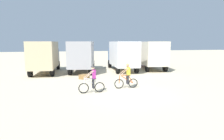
% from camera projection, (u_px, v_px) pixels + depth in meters
% --- Properties ---
extents(ground_plane, '(120.00, 120.00, 0.00)m').
position_uv_depth(ground_plane, '(128.00, 94.00, 12.78)').
color(ground_plane, beige).
extents(box_truck_tan_camper, '(2.87, 6.91, 3.35)m').
position_uv_depth(box_truck_tan_camper, '(45.00, 56.00, 21.13)').
color(box_truck_tan_camper, '#CCB78E').
rests_on(box_truck_tan_camper, ground).
extents(box_truck_grey_hauler, '(3.53, 7.06, 3.35)m').
position_uv_depth(box_truck_grey_hauler, '(82.00, 55.00, 22.13)').
color(box_truck_grey_hauler, '#9E9EA3').
rests_on(box_truck_grey_hauler, ground).
extents(box_truck_avon_van, '(2.68, 6.85, 3.35)m').
position_uv_depth(box_truck_avon_van, '(122.00, 54.00, 23.01)').
color(box_truck_avon_van, white).
rests_on(box_truck_avon_van, ground).
extents(box_truck_cream_rv, '(3.29, 7.01, 3.35)m').
position_uv_depth(box_truck_cream_rv, '(151.00, 54.00, 24.26)').
color(box_truck_cream_rv, beige).
rests_on(box_truck_cream_rv, ground).
extents(cyclist_orange_shirt, '(1.73, 0.52, 1.82)m').
position_uv_depth(cyclist_orange_shirt, '(92.00, 80.00, 12.95)').
color(cyclist_orange_shirt, black).
rests_on(cyclist_orange_shirt, ground).
extents(cyclist_cowboy_hat, '(1.73, 0.52, 1.82)m').
position_uv_depth(cyclist_cowboy_hat, '(127.00, 77.00, 14.27)').
color(cyclist_cowboy_hat, black).
rests_on(cyclist_cowboy_hat, ground).
extents(supply_crate, '(1.00, 1.00, 0.41)m').
position_uv_depth(supply_crate, '(84.00, 77.00, 17.89)').
color(supply_crate, olive).
rests_on(supply_crate, ground).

